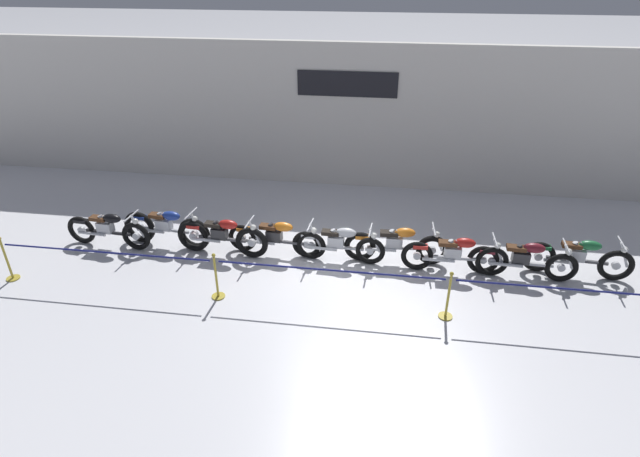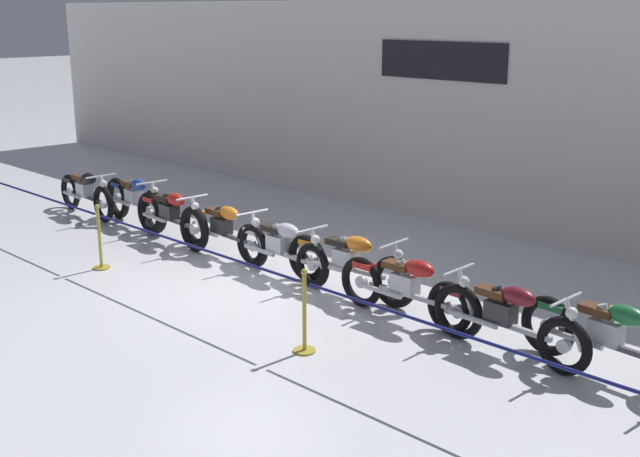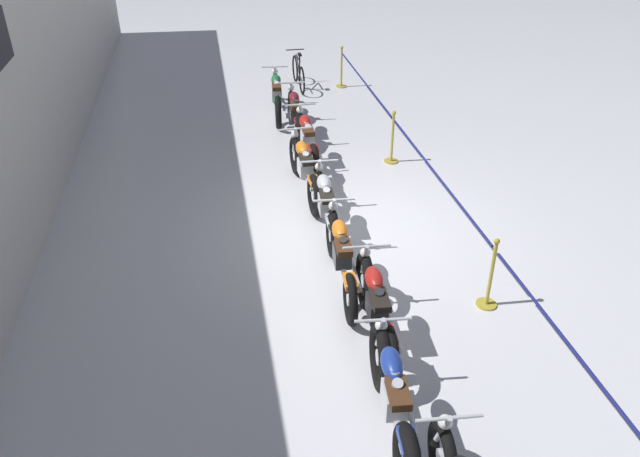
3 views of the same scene
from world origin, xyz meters
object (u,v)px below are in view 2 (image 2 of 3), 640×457
(stanchion_mid_left, at_px, (100,247))
(motorcycle_orange_3, at_px, (224,229))
(motorcycle_orange_5, at_px, (349,264))
(motorcycle_red_2, at_px, (171,216))
(motorcycle_silver_4, at_px, (281,248))
(motorcycle_maroon_7, at_px, (504,318))
(motorcycle_green_8, at_px, (610,339))
(motorcycle_black_0, at_px, (86,193))
(motorcycle_red_6, at_px, (408,289))
(stanchion_far_left, at_px, (126,231))
(stanchion_mid_right, at_px, (304,324))
(motorcycle_blue_1, at_px, (135,201))

(stanchion_mid_left, bearing_deg, motorcycle_orange_3, 64.84)
(motorcycle_orange_5, bearing_deg, motorcycle_red_2, -176.91)
(motorcycle_silver_4, height_order, motorcycle_maroon_7, motorcycle_maroon_7)
(motorcycle_silver_4, distance_m, motorcycle_green_8, 5.25)
(motorcycle_black_0, xyz_separation_m, motorcycle_green_8, (10.82, 0.27, 0.00))
(motorcycle_black_0, relative_size, motorcycle_silver_4, 1.01)
(motorcycle_orange_3, distance_m, motorcycle_red_6, 4.07)
(motorcycle_red_6, relative_size, stanchion_mid_left, 2.21)
(motorcycle_orange_3, relative_size, motorcycle_orange_5, 1.00)
(motorcycle_black_0, height_order, stanchion_far_left, stanchion_far_left)
(stanchion_mid_right, bearing_deg, motorcycle_maroon_7, 43.61)
(motorcycle_orange_5, bearing_deg, motorcycle_silver_4, -174.75)
(motorcycle_green_8, bearing_deg, stanchion_mid_left, -165.96)
(motorcycle_maroon_7, height_order, motorcycle_green_8, motorcycle_green_8)
(motorcycle_orange_3, xyz_separation_m, motorcycle_green_8, (6.71, 0.07, 0.01))
(motorcycle_red_2, height_order, motorcycle_green_8, motorcycle_red_2)
(stanchion_mid_right, bearing_deg, stanchion_mid_left, 180.00)
(motorcycle_blue_1, height_order, motorcycle_green_8, motorcycle_blue_1)
(motorcycle_black_0, distance_m, stanchion_mid_left, 3.64)
(motorcycle_orange_3, height_order, motorcycle_red_6, motorcycle_red_6)
(motorcycle_silver_4, relative_size, stanchion_far_left, 0.15)
(motorcycle_black_0, bearing_deg, motorcycle_blue_1, 10.33)
(motorcycle_silver_4, bearing_deg, stanchion_mid_left, -142.70)
(stanchion_far_left, bearing_deg, motorcycle_red_2, 126.01)
(motorcycle_orange_5, height_order, motorcycle_green_8, motorcycle_green_8)
(motorcycle_orange_5, bearing_deg, motorcycle_maroon_7, -5.03)
(motorcycle_green_8, xyz_separation_m, stanchion_mid_left, (-7.56, -1.89, -0.11))
(motorcycle_red_2, bearing_deg, motorcycle_black_0, -179.13)
(motorcycle_black_0, distance_m, motorcycle_red_6, 8.17)
(stanchion_mid_left, bearing_deg, stanchion_mid_right, 0.00)
(motorcycle_green_8, bearing_deg, motorcycle_red_2, -178.39)
(stanchion_mid_right, bearing_deg, motorcycle_blue_1, 163.93)
(stanchion_far_left, bearing_deg, motorcycle_red_6, 21.60)
(motorcycle_red_2, bearing_deg, motorcycle_green_8, 1.61)
(motorcycle_blue_1, bearing_deg, motorcycle_maroon_7, -1.60)
(motorcycle_green_8, bearing_deg, motorcycle_black_0, -178.58)
(motorcycle_red_2, xyz_separation_m, stanchion_far_left, (1.21, -1.67, 0.29))
(motorcycle_blue_1, xyz_separation_m, motorcycle_silver_4, (4.19, -0.11, -0.03))
(motorcycle_red_2, distance_m, stanchion_mid_left, 1.72)
(motorcycle_red_6, distance_m, stanchion_mid_right, 1.66)
(motorcycle_blue_1, relative_size, motorcycle_orange_3, 0.96)
(motorcycle_maroon_7, bearing_deg, motorcycle_orange_5, 174.97)
(motorcycle_red_2, distance_m, motorcycle_red_6, 5.33)
(motorcycle_silver_4, height_order, motorcycle_orange_5, motorcycle_orange_5)
(motorcycle_red_2, relative_size, stanchion_far_left, 0.16)
(motorcycle_red_2, relative_size, motorcycle_silver_4, 1.04)
(motorcycle_orange_3, xyz_separation_m, motorcycle_orange_5, (2.78, 0.06, 0.00))
(motorcycle_blue_1, bearing_deg, motorcycle_red_2, -8.12)
(motorcycle_silver_4, distance_m, motorcycle_orange_5, 1.32)
(motorcycle_silver_4, xyz_separation_m, stanchion_mid_right, (2.32, -1.76, -0.10))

